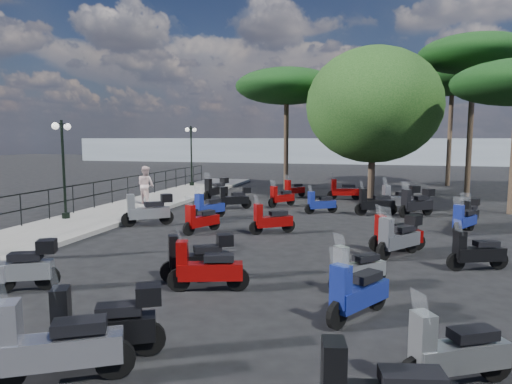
% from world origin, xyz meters
% --- Properties ---
extents(ground, '(120.00, 120.00, 0.00)m').
position_xyz_m(ground, '(0.00, 0.00, 0.00)').
color(ground, black).
rests_on(ground, ground).
extents(sidewalk, '(3.00, 30.00, 0.15)m').
position_xyz_m(sidewalk, '(-6.50, 3.00, 0.07)').
color(sidewalk, slate).
rests_on(sidewalk, ground).
extents(railing, '(0.04, 26.04, 1.10)m').
position_xyz_m(railing, '(-7.80, 2.80, 0.90)').
color(railing, black).
rests_on(railing, sidewalk).
extents(lamp_post_1, '(0.36, 1.05, 3.58)m').
position_xyz_m(lamp_post_1, '(-7.35, 1.06, 2.19)').
color(lamp_post_1, black).
rests_on(lamp_post_1, sidewalk).
extents(lamp_post_2, '(0.39, 1.07, 3.66)m').
position_xyz_m(lamp_post_2, '(-7.36, 13.05, 2.24)').
color(lamp_post_2, black).
rests_on(lamp_post_2, sidewalk).
extents(pedestrian_far, '(1.01, 0.92, 1.70)m').
position_xyz_m(pedestrian_far, '(-6.27, 5.17, 1.00)').
color(pedestrian_far, beige).
rests_on(pedestrian_far, sidewalk).
extents(scooter_0, '(1.61, 0.95, 1.38)m').
position_xyz_m(scooter_0, '(-3.35, -5.77, 0.52)').
color(scooter_0, black).
rests_on(scooter_0, ground).
extents(scooter_2, '(0.85, 1.43, 1.24)m').
position_xyz_m(scooter_2, '(-1.82, 0.52, 0.43)').
color(scooter_2, black).
rests_on(scooter_2, ground).
extents(scooter_3, '(1.56, 1.25, 1.46)m').
position_xyz_m(scooter_3, '(-4.08, 1.21, 0.55)').
color(scooter_3, black).
rests_on(scooter_3, ground).
extents(scooter_4, '(1.44, 0.91, 1.25)m').
position_xyz_m(scooter_4, '(-2.28, 5.60, 0.47)').
color(scooter_4, black).
rests_on(scooter_4, ground).
extents(scooter_5, '(0.91, 1.66, 1.40)m').
position_xyz_m(scooter_5, '(-4.09, 8.36, 0.53)').
color(scooter_5, black).
rests_on(scooter_5, ground).
extents(scooter_6, '(1.64, 1.03, 1.44)m').
position_xyz_m(scooter_6, '(-0.16, -8.58, 0.50)').
color(scooter_6, black).
rests_on(scooter_6, ground).
extents(scooter_7, '(1.63, 0.72, 1.33)m').
position_xyz_m(scooter_7, '(0.38, -4.78, 0.46)').
color(scooter_7, black).
rests_on(scooter_7, ground).
extents(scooter_8, '(1.49, 0.99, 1.31)m').
position_xyz_m(scooter_8, '(-0.05, -4.13, 0.49)').
color(scooter_8, black).
rests_on(scooter_8, ground).
extents(scooter_9, '(0.90, 1.48, 1.29)m').
position_xyz_m(scooter_9, '(-2.49, 3.00, 0.45)').
color(scooter_9, black).
rests_on(scooter_9, ground).
extents(scooter_10, '(1.01, 1.28, 1.22)m').
position_xyz_m(scooter_10, '(-0.44, 6.84, 0.42)').
color(scooter_10, black).
rests_on(scooter_10, ground).
extents(scooter_11, '(0.97, 1.28, 1.21)m').
position_xyz_m(scooter_11, '(-0.43, 10.05, 0.42)').
color(scooter_11, black).
rests_on(scooter_11, ground).
extents(scooter_12, '(1.59, 0.97, 1.37)m').
position_xyz_m(scooter_12, '(0.03, -7.83, 0.52)').
color(scooter_12, black).
rests_on(scooter_12, ground).
extents(scooter_13, '(1.00, 1.49, 1.34)m').
position_xyz_m(scooter_13, '(3.39, -5.50, 0.47)').
color(scooter_13, black).
rests_on(scooter_13, ground).
extents(scooter_14, '(1.14, 1.13, 1.20)m').
position_xyz_m(scooter_14, '(3.32, -3.86, 0.42)').
color(scooter_14, black).
rests_on(scooter_14, ground).
extents(scooter_15, '(1.35, 1.03, 1.27)m').
position_xyz_m(scooter_15, '(0.42, 0.99, 0.44)').
color(scooter_15, black).
rests_on(scooter_15, ground).
extents(scooter_16, '(1.67, 0.81, 1.38)m').
position_xyz_m(scooter_16, '(3.67, 5.46, 0.48)').
color(scooter_16, black).
rests_on(scooter_16, ground).
extents(scooter_17, '(1.27, 0.95, 1.18)m').
position_xyz_m(scooter_17, '(1.50, 5.38, 0.41)').
color(scooter_17, black).
rests_on(scooter_17, ground).
extents(scooter_19, '(1.46, 0.91, 1.28)m').
position_xyz_m(scooter_19, '(4.64, -7.37, 0.45)').
color(scooter_19, black).
rests_on(scooter_19, ground).
extents(scooter_20, '(1.20, 1.46, 1.38)m').
position_xyz_m(scooter_20, '(4.28, -0.96, 0.52)').
color(scooter_20, black).
rests_on(scooter_20, ground).
extents(scooter_21, '(1.53, 0.83, 1.29)m').
position_xyz_m(scooter_21, '(4.23, -0.37, 0.45)').
color(scooter_21, black).
rests_on(scooter_21, ground).
extents(scooter_22, '(1.42, 1.32, 1.41)m').
position_xyz_m(scooter_22, '(5.26, 5.64, 0.53)').
color(scooter_22, black).
rests_on(scooter_22, ground).
extents(scooter_23, '(1.67, 0.67, 1.35)m').
position_xyz_m(scooter_23, '(2.14, 9.70, 0.47)').
color(scooter_23, black).
rests_on(scooter_23, ground).
extents(scooter_25, '(1.45, 0.75, 1.21)m').
position_xyz_m(scooter_25, '(5.98, -1.79, 0.42)').
color(scooter_25, black).
rests_on(scooter_25, ground).
extents(scooter_26, '(0.87, 1.47, 1.26)m').
position_xyz_m(scooter_26, '(6.84, 3.77, 0.48)').
color(scooter_26, black).
rests_on(scooter_26, ground).
extents(scooter_27, '(0.93, 1.39, 1.25)m').
position_xyz_m(scooter_27, '(6.48, 2.66, 0.43)').
color(scooter_27, black).
rests_on(scooter_27, ground).
extents(scooter_28, '(1.72, 0.95, 1.45)m').
position_xyz_m(scooter_28, '(4.65, 6.63, 0.55)').
color(scooter_28, black).
rests_on(scooter_28, ground).
extents(broadleaf_tree, '(6.84, 6.84, 7.64)m').
position_xyz_m(broadleaf_tree, '(3.45, 10.92, 4.72)').
color(broadleaf_tree, '#38281E').
rests_on(broadleaf_tree, ground).
extents(pine_0, '(5.88, 5.88, 7.80)m').
position_xyz_m(pine_0, '(8.20, 18.37, 6.74)').
color(pine_0, '#38281E').
rests_on(pine_0, ground).
extents(pine_1, '(5.54, 5.54, 8.30)m').
position_xyz_m(pine_1, '(8.35, 12.70, 7.30)').
color(pine_1, '#38281E').
rests_on(pine_1, ground).
extents(pine_2, '(6.04, 6.04, 7.16)m').
position_xyz_m(pine_2, '(-1.56, 13.75, 6.08)').
color(pine_2, '#38281E').
rests_on(pine_2, ground).
extents(distant_hills, '(70.00, 8.00, 3.00)m').
position_xyz_m(distant_hills, '(0.00, 45.00, 1.50)').
color(distant_hills, gray).
rests_on(distant_hills, ground).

